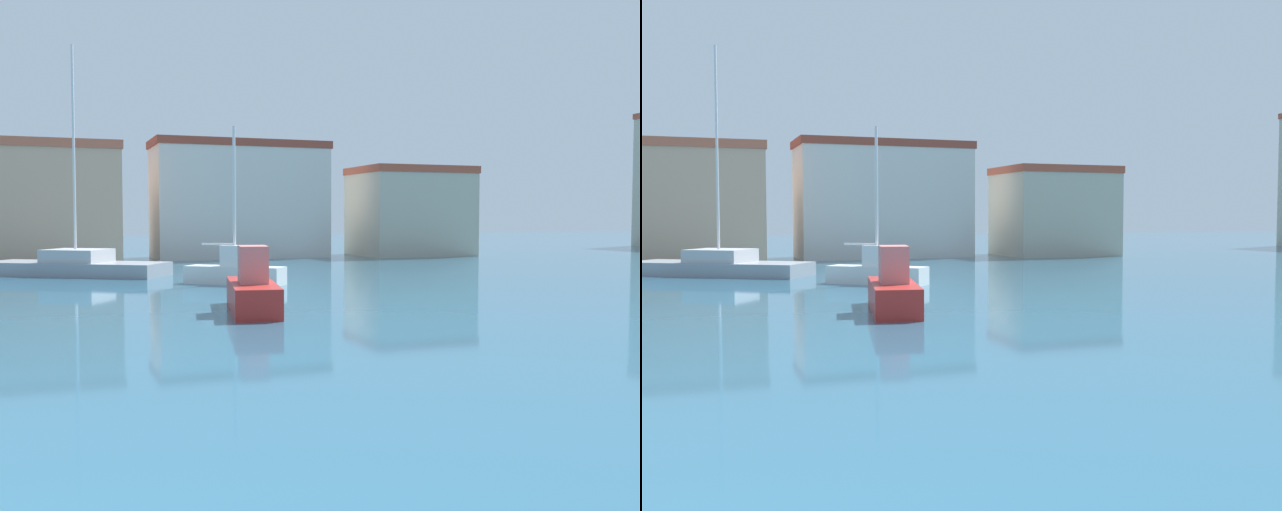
# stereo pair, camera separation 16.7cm
# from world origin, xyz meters

# --- Properties ---
(water) EXTENTS (160.00, 160.00, 0.00)m
(water) POSITION_xyz_m (15.00, 20.00, 0.00)
(water) COLOR #285670
(water) RESTS_ON ground
(sailboat_grey_near_pier) EXTENTS (8.68, 7.00, 10.71)m
(sailboat_grey_near_pier) POSITION_xyz_m (2.24, 32.11, 0.48)
(sailboat_grey_near_pier) COLOR gray
(sailboat_grey_near_pier) RESTS_ON water
(sailboat_white_mid_harbor) EXTENTS (3.93, 3.55, 6.45)m
(sailboat_white_mid_harbor) POSITION_xyz_m (8.21, 25.21, 0.60)
(sailboat_white_mid_harbor) COLOR white
(sailboat_white_mid_harbor) RESTS_ON water
(motorboat_red_far_right) EXTENTS (2.10, 4.71, 1.95)m
(motorboat_red_far_right) POSITION_xyz_m (6.59, 16.67, 0.61)
(motorboat_red_far_right) COLOR #B22823
(motorboat_red_far_right) RESTS_ON water
(harbor_office) EXTENTS (8.49, 9.36, 7.10)m
(harbor_office) POSITION_xyz_m (0.91, 43.70, 3.56)
(harbor_office) COLOR tan
(harbor_office) RESTS_ON ground
(waterfront_apartments) EXTENTS (11.48, 5.16, 7.71)m
(waterfront_apartments) POSITION_xyz_m (13.10, 43.92, 3.87)
(waterfront_apartments) COLOR beige
(waterfront_apartments) RESTS_ON ground
(warehouse_block) EXTENTS (7.68, 6.19, 6.19)m
(warehouse_block) POSITION_xyz_m (25.10, 42.43, 3.10)
(warehouse_block) COLOR #B2A893
(warehouse_block) RESTS_ON ground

